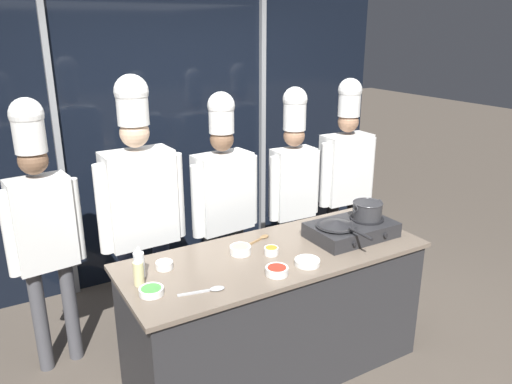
{
  "coord_description": "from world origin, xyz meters",
  "views": [
    {
      "loc": [
        -1.61,
        -2.49,
        2.31
      ],
      "look_at": [
        0.0,
        0.25,
        1.24
      ],
      "focal_mm": 35.0,
      "sensor_mm": 36.0,
      "label": 1
    }
  ],
  "objects_px": {
    "serving_spoon_solid": "(261,238)",
    "chef_sous": "(140,199)",
    "portable_stove": "(351,229)",
    "chef_pastry": "(293,178)",
    "squeeze_bottle_oil": "(138,271)",
    "prep_bowl_ginger": "(240,249)",
    "chef_line": "(223,194)",
    "prep_bowl_rice": "(307,261)",
    "prep_bowl_scallions": "(151,290)",
    "prep_bowl_carrots": "(271,250)",
    "chef_apprentice": "(346,169)",
    "prep_bowl_chili_flakes": "(277,270)",
    "prep_bowl_chicken": "(164,264)",
    "frying_pan": "(337,223)",
    "chef_head": "(41,217)",
    "serving_spoon_slotted": "(211,290)",
    "squeeze_bottle_clear": "(139,262)",
    "stock_pot": "(367,210)"
  },
  "relations": [
    {
      "from": "serving_spoon_solid",
      "to": "chef_sous",
      "type": "distance_m",
      "value": 0.89
    },
    {
      "from": "portable_stove",
      "to": "chef_pastry",
      "type": "distance_m",
      "value": 0.87
    },
    {
      "from": "squeeze_bottle_oil",
      "to": "prep_bowl_ginger",
      "type": "height_order",
      "value": "squeeze_bottle_oil"
    },
    {
      "from": "chef_line",
      "to": "prep_bowl_rice",
      "type": "bearing_deg",
      "value": 87.49
    },
    {
      "from": "prep_bowl_scallions",
      "to": "prep_bowl_carrots",
      "type": "xyz_separation_m",
      "value": [
        0.84,
        0.09,
        0.01
      ]
    },
    {
      "from": "prep_bowl_rice",
      "to": "chef_apprentice",
      "type": "bearing_deg",
      "value": 41.79
    },
    {
      "from": "squeeze_bottle_oil",
      "to": "prep_bowl_chili_flakes",
      "type": "height_order",
      "value": "squeeze_bottle_oil"
    },
    {
      "from": "portable_stove",
      "to": "chef_apprentice",
      "type": "distance_m",
      "value": 1.1
    },
    {
      "from": "prep_bowl_ginger",
      "to": "portable_stove",
      "type": "bearing_deg",
      "value": -10.83
    },
    {
      "from": "chef_line",
      "to": "chef_pastry",
      "type": "height_order",
      "value": "chef_line"
    },
    {
      "from": "prep_bowl_chicken",
      "to": "chef_sous",
      "type": "distance_m",
      "value": 0.62
    },
    {
      "from": "frying_pan",
      "to": "prep_bowl_ginger",
      "type": "xyz_separation_m",
      "value": [
        -0.67,
        0.16,
        -0.1
      ]
    },
    {
      "from": "prep_bowl_rice",
      "to": "serving_spoon_solid",
      "type": "xyz_separation_m",
      "value": [
        -0.05,
        0.48,
        -0.01
      ]
    },
    {
      "from": "squeeze_bottle_oil",
      "to": "chef_sous",
      "type": "bearing_deg",
      "value": 70.43
    },
    {
      "from": "prep_bowl_rice",
      "to": "chef_head",
      "type": "xyz_separation_m",
      "value": [
        -1.37,
        1.05,
        0.21
      ]
    },
    {
      "from": "prep_bowl_chili_flakes",
      "to": "serving_spoon_solid",
      "type": "xyz_separation_m",
      "value": [
        0.19,
        0.49,
        -0.02
      ]
    },
    {
      "from": "portable_stove",
      "to": "prep_bowl_scallions",
      "type": "bearing_deg",
      "value": -178.05
    },
    {
      "from": "serving_spoon_solid",
      "to": "chef_head",
      "type": "distance_m",
      "value": 1.46
    },
    {
      "from": "prep_bowl_chili_flakes",
      "to": "chef_pastry",
      "type": "xyz_separation_m",
      "value": [
        0.84,
        1.06,
        0.17
      ]
    },
    {
      "from": "prep_bowl_ginger",
      "to": "chef_line",
      "type": "bearing_deg",
      "value": 71.53
    },
    {
      "from": "frying_pan",
      "to": "serving_spoon_solid",
      "type": "distance_m",
      "value": 0.53
    },
    {
      "from": "prep_bowl_chili_flakes",
      "to": "serving_spoon_slotted",
      "type": "height_order",
      "value": "prep_bowl_chili_flakes"
    },
    {
      "from": "prep_bowl_chicken",
      "to": "chef_line",
      "type": "relative_size",
      "value": 0.06
    },
    {
      "from": "squeeze_bottle_oil",
      "to": "serving_spoon_solid",
      "type": "distance_m",
      "value": 0.96
    },
    {
      "from": "prep_bowl_carrots",
      "to": "chef_pastry",
      "type": "height_order",
      "value": "chef_pastry"
    },
    {
      "from": "chef_apprentice",
      "to": "frying_pan",
      "type": "bearing_deg",
      "value": 49.31
    },
    {
      "from": "prep_bowl_rice",
      "to": "chef_head",
      "type": "distance_m",
      "value": 1.74
    },
    {
      "from": "chef_apprentice",
      "to": "chef_sous",
      "type": "bearing_deg",
      "value": 4.69
    },
    {
      "from": "chef_pastry",
      "to": "squeeze_bottle_oil",
      "type": "bearing_deg",
      "value": 27.3
    },
    {
      "from": "chef_apprentice",
      "to": "portable_stove",
      "type": "bearing_deg",
      "value": 54.42
    },
    {
      "from": "frying_pan",
      "to": "squeeze_bottle_clear",
      "type": "relative_size",
      "value": 2.47
    },
    {
      "from": "prep_bowl_chili_flakes",
      "to": "serving_spoon_solid",
      "type": "relative_size",
      "value": 0.6
    },
    {
      "from": "prep_bowl_ginger",
      "to": "serving_spoon_slotted",
      "type": "xyz_separation_m",
      "value": [
        -0.37,
        -0.34,
        -0.02
      ]
    },
    {
      "from": "prep_bowl_scallions",
      "to": "prep_bowl_rice",
      "type": "height_order",
      "value": "prep_bowl_scallions"
    },
    {
      "from": "stock_pot",
      "to": "chef_line",
      "type": "distance_m",
      "value": 1.11
    },
    {
      "from": "portable_stove",
      "to": "chef_head",
      "type": "height_order",
      "value": "chef_head"
    },
    {
      "from": "squeeze_bottle_oil",
      "to": "prep_bowl_scallions",
      "type": "xyz_separation_m",
      "value": [
        0.02,
        -0.14,
        -0.06
      ]
    },
    {
      "from": "prep_bowl_ginger",
      "to": "prep_bowl_scallions",
      "type": "height_order",
      "value": "prep_bowl_ginger"
    },
    {
      "from": "squeeze_bottle_oil",
      "to": "prep_bowl_scallions",
      "type": "relative_size",
      "value": 1.31
    },
    {
      "from": "prep_bowl_scallions",
      "to": "prep_bowl_chicken",
      "type": "height_order",
      "value": "prep_bowl_chicken"
    },
    {
      "from": "prep_bowl_scallions",
      "to": "chef_pastry",
      "type": "relative_size",
      "value": 0.08
    },
    {
      "from": "stock_pot",
      "to": "prep_bowl_scallions",
      "type": "height_order",
      "value": "stock_pot"
    },
    {
      "from": "prep_bowl_carrots",
      "to": "serving_spoon_slotted",
      "type": "bearing_deg",
      "value": -157.29
    },
    {
      "from": "chef_line",
      "to": "prep_bowl_chili_flakes",
      "type": "bearing_deg",
      "value": 75.12
    },
    {
      "from": "stock_pot",
      "to": "prep_bowl_carrots",
      "type": "height_order",
      "value": "stock_pot"
    },
    {
      "from": "serving_spoon_solid",
      "to": "chef_line",
      "type": "distance_m",
      "value": 0.6
    },
    {
      "from": "portable_stove",
      "to": "serving_spoon_solid",
      "type": "xyz_separation_m",
      "value": [
        -0.57,
        0.28,
        -0.05
      ]
    },
    {
      "from": "stock_pot",
      "to": "prep_bowl_scallions",
      "type": "distance_m",
      "value": 1.62
    },
    {
      "from": "prep_bowl_chili_flakes",
      "to": "chef_head",
      "type": "distance_m",
      "value": 1.57
    },
    {
      "from": "chef_apprentice",
      "to": "stock_pot",
      "type": "bearing_deg",
      "value": 60.56
    }
  ]
}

